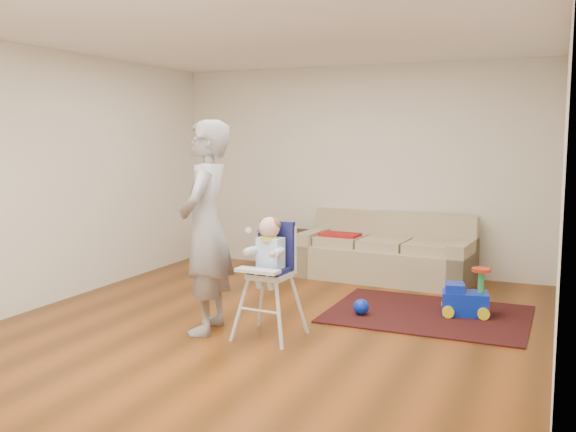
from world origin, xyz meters
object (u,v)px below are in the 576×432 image
at_px(side_table, 286,251).
at_px(high_chair, 270,280).
at_px(ride_on_toy, 465,291).
at_px(adult, 206,227).
at_px(sofa, 385,247).
at_px(toy_ball, 361,307).

height_order(side_table, high_chair, high_chair).
bearing_deg(ride_on_toy, side_table, 142.38).
height_order(ride_on_toy, adult, adult).
distance_m(sofa, toy_ball, 1.74).
relative_size(sofa, side_table, 4.01).
height_order(sofa, high_chair, high_chair).
distance_m(side_table, adult, 2.78).
relative_size(toy_ball, adult, 0.08).
xyz_separation_m(ride_on_toy, adult, (-2.13, -1.43, 0.71)).
bearing_deg(toy_ball, ride_on_toy, 23.16).
distance_m(toy_ball, adult, 1.78).
distance_m(sofa, high_chair, 2.70).
height_order(sofa, toy_ball, sofa).
distance_m(side_table, ride_on_toy, 2.77).
distance_m(ride_on_toy, adult, 2.66).
relative_size(side_table, high_chair, 0.50).
xyz_separation_m(toy_ball, high_chair, (-0.56, -0.97, 0.43)).
relative_size(side_table, ride_on_toy, 1.13).
bearing_deg(side_table, adult, -82.34).
relative_size(ride_on_toy, high_chair, 0.44).
xyz_separation_m(side_table, high_chair, (0.97, -2.61, 0.26)).
bearing_deg(sofa, toy_ball, -78.71).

